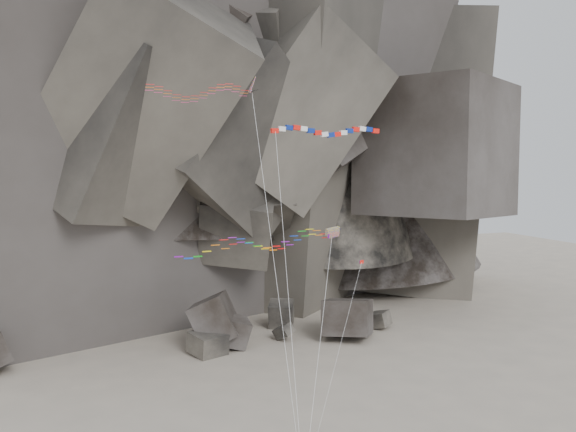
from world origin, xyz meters
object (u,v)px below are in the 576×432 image
object	(u,v)px
delta_kite	(195,91)
parafoil_kite	(253,243)
banner_kite	(326,133)
pennant_kite	(349,312)

from	to	relation	value
delta_kite	parafoil_kite	bearing A→B (deg)	9.49
banner_kite	pennant_kite	bearing A→B (deg)	-75.49
banner_kite	delta_kite	bearing A→B (deg)	-175.91
delta_kite	parafoil_kite	world-z (taller)	delta_kite
delta_kite	pennant_kite	world-z (taller)	delta_kite
parafoil_kite	pennant_kite	xyz separation A→B (m)	(7.95, -2.40, -6.15)
delta_kite	parafoil_kite	xyz separation A→B (m)	(4.76, -0.09, -12.59)
pennant_kite	delta_kite	bearing A→B (deg)	149.39
banner_kite	pennant_kite	world-z (taller)	banner_kite
banner_kite	parafoil_kite	bearing A→B (deg)	-173.01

